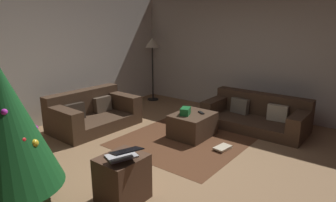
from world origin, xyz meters
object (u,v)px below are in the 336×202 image
ottoman (193,125)px  corner_lamp (152,47)px  couch_left (92,113)px  christmas_tree (4,125)px  tv_remote (201,113)px  couch_right (257,115)px  book_stack (223,148)px  gift_box (185,111)px  side_table (123,179)px  laptop (123,154)px

ottoman → corner_lamp: bearing=56.1°
couch_left → christmas_tree: (-2.17, -1.42, 0.70)m
ottoman → tv_remote: 0.27m
couch_left → couch_right: couch_left is taller
couch_left → book_stack: couch_left is taller
gift_box → side_table: bearing=-165.0°
side_table → book_stack: side_table is taller
ottoman → corner_lamp: 2.90m
couch_right → ottoman: couch_right is taller
ottoman → corner_lamp: size_ratio=0.47×
christmas_tree → gift_box: bearing=-6.2°
ottoman → book_stack: ottoman is taller
side_table → book_stack: bearing=-7.1°
gift_box → book_stack: bearing=-95.3°
gift_box → christmas_tree: size_ratio=0.13×
tv_remote → christmas_tree: bearing=-157.4°
laptop → book_stack: (1.98, -0.20, -0.57)m
gift_box → tv_remote: (0.24, -0.18, -0.05)m
gift_box → book_stack: (-0.07, -0.79, -0.45)m
corner_lamp → tv_remote: bearing=-120.5°
couch_right → christmas_tree: size_ratio=1.07×
ottoman → gift_box: size_ratio=3.23×
ottoman → book_stack: size_ratio=2.38×
couch_right → book_stack: bearing=89.5°
christmas_tree → corner_lamp: bearing=22.2°
couch_right → side_table: couch_right is taller
couch_left → ottoman: (0.80, -1.81, -0.06)m
tv_remote → corner_lamp: corner_lamp is taller
gift_box → book_stack: size_ratio=0.74×
ottoman → christmas_tree: bearing=172.5°
couch_right → side_table: bearing=85.7°
ottoman → gift_box: gift_box is taller
gift_box → laptop: 2.14m
gift_box → side_table: size_ratio=0.43×
christmas_tree → book_stack: size_ratio=5.49×
couch_left → ottoman: couch_left is taller
side_table → laptop: bearing=-110.1°
side_table → gift_box: bearing=15.0°
couch_left → side_table: size_ratio=2.98×
couch_right → gift_box: size_ratio=8.02×
couch_right → book_stack: size_ratio=5.90×
laptop → book_stack: laptop is taller
couch_left → laptop: 2.72m
tv_remote → gift_box: bearing=174.2°
couch_right → tv_remote: couch_right is taller
christmas_tree → corner_lamp: christmas_tree is taller
corner_lamp → gift_box: bearing=-126.9°
couch_left → book_stack: bearing=105.2°
christmas_tree → tv_remote: bearing=-9.0°
gift_box → side_table: (-2.04, -0.55, -0.20)m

